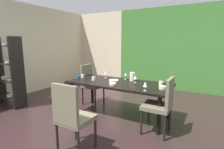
{
  "coord_description": "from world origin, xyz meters",
  "views": [
    {
      "loc": [
        1.95,
        -2.72,
        1.52
      ],
      "look_at": [
        0.13,
        0.46,
        0.85
      ],
      "focal_mm": 28.0,
      "sensor_mm": 36.0,
      "label": 1
    }
  ],
  "objects_px": {
    "chair_right_near": "(162,103)",
    "cup_front": "(83,76)",
    "serving_bowl_rear": "(113,84)",
    "pitcher_near_window": "(132,77)",
    "display_shelf": "(7,72)",
    "dining_table": "(119,86)",
    "wine_glass_near_shelf": "(126,75)",
    "wine_glass_south": "(135,78)",
    "wine_glass_center": "(106,73)",
    "cup_east": "(79,77)",
    "chair_left_far": "(91,82)",
    "serving_bowl_west": "(163,88)",
    "serving_bowl_left": "(114,81)",
    "cup_right": "(94,79)",
    "cup_corner": "(161,83)",
    "wine_glass_north": "(145,84)",
    "chair_head_near": "(72,115)"
  },
  "relations": [
    {
      "from": "wine_glass_center",
      "to": "chair_head_near",
      "type": "bearing_deg",
      "value": -73.01
    },
    {
      "from": "cup_right",
      "to": "cup_front",
      "type": "relative_size",
      "value": 1.03
    },
    {
      "from": "chair_head_near",
      "to": "cup_east",
      "type": "xyz_separation_m",
      "value": [
        -1.0,
        1.32,
        0.19
      ]
    },
    {
      "from": "display_shelf",
      "to": "serving_bowl_west",
      "type": "xyz_separation_m",
      "value": [
        3.55,
        0.69,
        -0.08
      ]
    },
    {
      "from": "wine_glass_near_shelf",
      "to": "cup_right",
      "type": "xyz_separation_m",
      "value": [
        -0.55,
        -0.46,
        -0.07
      ]
    },
    {
      "from": "chair_left_far",
      "to": "chair_right_near",
      "type": "relative_size",
      "value": 1.01
    },
    {
      "from": "chair_head_near",
      "to": "chair_left_far",
      "type": "bearing_deg",
      "value": 119.59
    },
    {
      "from": "chair_right_near",
      "to": "serving_bowl_rear",
      "type": "relative_size",
      "value": 7.85
    },
    {
      "from": "chair_left_far",
      "to": "cup_corner",
      "type": "distance_m",
      "value": 1.81
    },
    {
      "from": "wine_glass_south",
      "to": "cup_front",
      "type": "height_order",
      "value": "wine_glass_south"
    },
    {
      "from": "wine_glass_north",
      "to": "wine_glass_center",
      "type": "relative_size",
      "value": 0.97
    },
    {
      "from": "chair_right_near",
      "to": "wine_glass_south",
      "type": "relative_size",
      "value": 6.6
    },
    {
      "from": "wine_glass_center",
      "to": "pitcher_near_window",
      "type": "height_order",
      "value": "pitcher_near_window"
    },
    {
      "from": "chair_left_far",
      "to": "pitcher_near_window",
      "type": "relative_size",
      "value": 5.26
    },
    {
      "from": "wine_glass_north",
      "to": "cup_right",
      "type": "distance_m",
      "value": 1.27
    },
    {
      "from": "chair_head_near",
      "to": "wine_glass_north",
      "type": "xyz_separation_m",
      "value": [
        0.64,
        1.1,
        0.27
      ]
    },
    {
      "from": "chair_head_near",
      "to": "serving_bowl_left",
      "type": "height_order",
      "value": "chair_head_near"
    },
    {
      "from": "dining_table",
      "to": "pitcher_near_window",
      "type": "height_order",
      "value": "pitcher_near_window"
    },
    {
      "from": "chair_left_far",
      "to": "chair_right_near",
      "type": "height_order",
      "value": "chair_left_far"
    },
    {
      "from": "chair_head_near",
      "to": "wine_glass_north",
      "type": "height_order",
      "value": "chair_head_near"
    },
    {
      "from": "chair_left_far",
      "to": "pitcher_near_window",
      "type": "distance_m",
      "value": 1.19
    },
    {
      "from": "serving_bowl_rear",
      "to": "wine_glass_center",
      "type": "bearing_deg",
      "value": 132.39
    },
    {
      "from": "wine_glass_north",
      "to": "serving_bowl_west",
      "type": "bearing_deg",
      "value": 49.33
    },
    {
      "from": "wine_glass_north",
      "to": "cup_right",
      "type": "bearing_deg",
      "value": 169.03
    },
    {
      "from": "chair_right_near",
      "to": "cup_front",
      "type": "bearing_deg",
      "value": 80.04
    },
    {
      "from": "cup_east",
      "to": "wine_glass_near_shelf",
      "type": "bearing_deg",
      "value": 26.84
    },
    {
      "from": "dining_table",
      "to": "cup_east",
      "type": "distance_m",
      "value": 0.97
    },
    {
      "from": "serving_bowl_west",
      "to": "serving_bowl_left",
      "type": "height_order",
      "value": "serving_bowl_west"
    },
    {
      "from": "dining_table",
      "to": "wine_glass_south",
      "type": "height_order",
      "value": "wine_glass_south"
    },
    {
      "from": "serving_bowl_west",
      "to": "cup_east",
      "type": "relative_size",
      "value": 1.81
    },
    {
      "from": "serving_bowl_left",
      "to": "dining_table",
      "type": "bearing_deg",
      "value": 14.82
    },
    {
      "from": "chair_left_far",
      "to": "serving_bowl_west",
      "type": "height_order",
      "value": "chair_left_far"
    },
    {
      "from": "cup_east",
      "to": "cup_right",
      "type": "bearing_deg",
      "value": 2.86
    },
    {
      "from": "chair_left_far",
      "to": "serving_bowl_west",
      "type": "xyz_separation_m",
      "value": [
        1.88,
        -0.41,
        0.19
      ]
    },
    {
      "from": "display_shelf",
      "to": "cup_front",
      "type": "xyz_separation_m",
      "value": [
        1.69,
        0.78,
        -0.07
      ]
    },
    {
      "from": "cup_east",
      "to": "cup_front",
      "type": "bearing_deg",
      "value": 87.03
    },
    {
      "from": "wine_glass_south",
      "to": "cup_right",
      "type": "bearing_deg",
      "value": -164.35
    },
    {
      "from": "dining_table",
      "to": "serving_bowl_left",
      "type": "height_order",
      "value": "serving_bowl_left"
    },
    {
      "from": "serving_bowl_rear",
      "to": "pitcher_near_window",
      "type": "distance_m",
      "value": 0.57
    },
    {
      "from": "serving_bowl_west",
      "to": "wine_glass_near_shelf",
      "type": "bearing_deg",
      "value": 154.96
    },
    {
      "from": "chair_head_near",
      "to": "serving_bowl_left",
      "type": "xyz_separation_m",
      "value": [
        -0.14,
        1.42,
        0.18
      ]
    },
    {
      "from": "chair_left_far",
      "to": "display_shelf",
      "type": "bearing_deg",
      "value": -56.59
    },
    {
      "from": "chair_right_near",
      "to": "pitcher_near_window",
      "type": "distance_m",
      "value": 1.02
    },
    {
      "from": "cup_east",
      "to": "dining_table",
      "type": "bearing_deg",
      "value": 7.66
    },
    {
      "from": "pitcher_near_window",
      "to": "serving_bowl_rear",
      "type": "bearing_deg",
      "value": -108.23
    },
    {
      "from": "cup_right",
      "to": "cup_corner",
      "type": "height_order",
      "value": "same"
    },
    {
      "from": "dining_table",
      "to": "wine_glass_near_shelf",
      "type": "bearing_deg",
      "value": 91.8
    },
    {
      "from": "cup_east",
      "to": "wine_glass_center",
      "type": "bearing_deg",
      "value": 39.84
    },
    {
      "from": "cup_corner",
      "to": "cup_front",
      "type": "bearing_deg",
      "value": -174.64
    },
    {
      "from": "serving_bowl_west",
      "to": "cup_right",
      "type": "xyz_separation_m",
      "value": [
        -1.47,
        -0.03,
        0.01
      ]
    }
  ]
}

